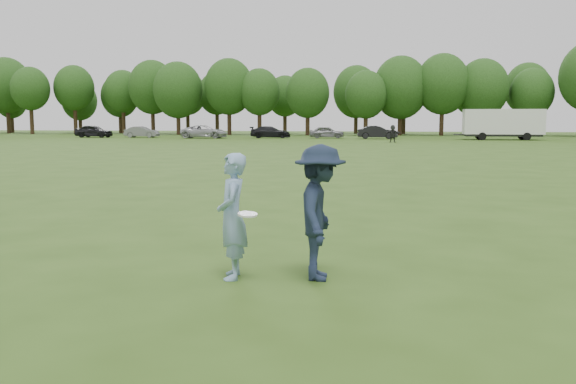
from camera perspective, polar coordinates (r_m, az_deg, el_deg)
name	(u,v)px	position (r m, az deg, el deg)	size (l,w,h in m)	color
ground	(266,280)	(8.52, -2.09, -8.25)	(200.00, 200.00, 0.00)	#2D4A14
thrower	(232,216)	(8.48, -5.24, -2.28)	(0.64, 0.42, 1.75)	#7FA1C5
defender	(320,212)	(8.40, 3.01, -1.92)	(1.21, 0.70, 1.88)	#192438
player_far_d	(393,134)	(58.14, 9.77, 5.40)	(1.52, 0.48, 1.64)	#252525
car_a	(94,131)	(75.88, -17.72, 5.44)	(1.76, 4.38, 1.49)	black
car_b	(142,132)	(73.96, -13.52, 5.48)	(1.39, 3.98, 1.31)	slate
car_c	(204,132)	(70.16, -7.83, 5.60)	(2.44, 5.29, 1.47)	#ACACB1
car_d	(270,132)	(70.30, -1.66, 5.62)	(1.89, 4.64, 1.35)	black
car_e	(327,132)	(69.79, 3.65, 5.60)	(1.60, 3.97, 1.35)	slate
car_f	(377,132)	(67.94, 8.35, 5.54)	(1.52, 4.37, 1.44)	black
disc_in_play	(247,214)	(8.24, -3.82, -2.09)	(0.29, 0.30, 0.07)	white
cargo_trailer	(503,123)	(67.94, 19.46, 6.12)	(9.00, 2.75, 3.20)	white
treeline	(400,89)	(85.05, 10.46, 9.49)	(130.35, 18.39, 11.74)	#332114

